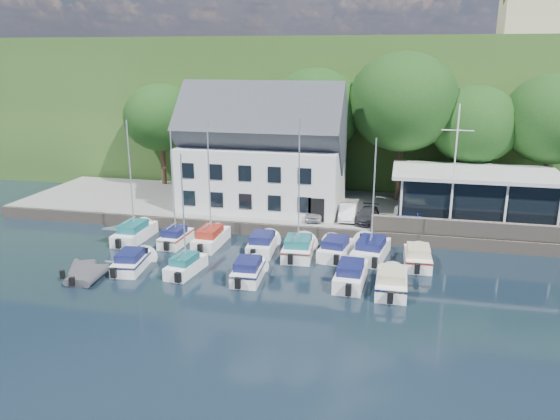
% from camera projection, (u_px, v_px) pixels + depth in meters
% --- Properties ---
extents(ground, '(180.00, 180.00, 0.00)m').
position_uv_depth(ground, '(308.00, 299.00, 32.90)').
color(ground, black).
rests_on(ground, ground).
extents(quay, '(60.00, 13.00, 1.00)m').
position_uv_depth(quay, '(341.00, 212.00, 49.19)').
color(quay, gray).
rests_on(quay, ground).
extents(quay_face, '(60.00, 0.30, 1.00)m').
position_uv_depth(quay_face, '(332.00, 235.00, 43.08)').
color(quay_face, '#6A6054').
rests_on(quay_face, ground).
extents(hillside, '(160.00, 75.00, 16.00)m').
position_uv_depth(hillside, '(374.00, 95.00, 88.91)').
color(hillside, '#28481B').
rests_on(hillside, ground).
extents(field_patch, '(50.00, 30.00, 0.30)m').
position_uv_depth(field_patch, '(426.00, 43.00, 92.51)').
color(field_patch, '#606834').
rests_on(field_patch, hillside).
extents(farmhouse, '(10.40, 7.00, 8.20)m').
position_uv_depth(farmhouse, '(543.00, 8.00, 71.58)').
color(farmhouse, beige).
rests_on(farmhouse, hillside).
extents(harbor_building, '(14.40, 8.20, 8.70)m').
position_uv_depth(harbor_building, '(263.00, 158.00, 48.40)').
color(harbor_building, silver).
rests_on(harbor_building, quay).
extents(club_pavilion, '(13.20, 7.20, 4.10)m').
position_uv_depth(club_pavilion, '(474.00, 196.00, 44.76)').
color(club_pavilion, black).
rests_on(club_pavilion, quay).
extents(seawall, '(18.00, 0.50, 1.20)m').
position_uv_depth(seawall, '(493.00, 230.00, 40.63)').
color(seawall, '#6A6054').
rests_on(seawall, quay).
extents(gangway, '(1.20, 6.00, 1.40)m').
position_uv_depth(gangway, '(129.00, 234.00, 44.82)').
color(gangway, silver).
rests_on(gangway, ground).
extents(car_silver, '(1.86, 3.58, 1.17)m').
position_uv_depth(car_silver, '(313.00, 212.00, 45.42)').
color(car_silver, silver).
rests_on(car_silver, quay).
extents(car_white, '(1.46, 3.85, 1.25)m').
position_uv_depth(car_white, '(348.00, 212.00, 45.36)').
color(car_white, silver).
rests_on(car_white, quay).
extents(car_dgrey, '(1.88, 3.99, 1.12)m').
position_uv_depth(car_dgrey, '(368.00, 215.00, 44.64)').
color(car_dgrey, '#2E2E33').
rests_on(car_dgrey, quay).
extents(car_blue, '(2.62, 4.41, 1.41)m').
position_uv_depth(car_blue, '(410.00, 216.00, 43.86)').
color(car_blue, navy).
rests_on(car_blue, quay).
extents(flagpole, '(2.33, 0.20, 9.72)m').
position_uv_depth(flagpole, '(454.00, 169.00, 41.36)').
color(flagpole, silver).
rests_on(flagpole, quay).
extents(tree_0, '(7.65, 7.65, 10.46)m').
position_uv_depth(tree_0, '(162.00, 135.00, 56.61)').
color(tree_0, black).
rests_on(tree_0, quay).
extents(tree_1, '(7.75, 7.75, 10.59)m').
position_uv_depth(tree_1, '(235.00, 137.00, 54.34)').
color(tree_1, black).
rests_on(tree_1, quay).
extents(tree_2, '(8.87, 8.87, 12.12)m').
position_uv_depth(tree_2, '(315.00, 132.00, 52.09)').
color(tree_2, black).
rests_on(tree_2, quay).
extents(tree_3, '(9.93, 9.93, 13.57)m').
position_uv_depth(tree_3, '(401.00, 128.00, 49.78)').
color(tree_3, black).
rests_on(tree_3, quay).
extents(tree_4, '(7.82, 7.82, 10.68)m').
position_uv_depth(tree_4, '(472.00, 146.00, 48.98)').
color(tree_4, black).
rests_on(tree_4, quay).
extents(tree_5, '(8.58, 8.58, 11.73)m').
position_uv_depth(tree_5, '(550.00, 142.00, 47.43)').
color(tree_5, black).
rests_on(tree_5, quay).
extents(boat_r1_0, '(2.01, 6.86, 9.19)m').
position_uv_depth(boat_r1_0, '(131.00, 184.00, 42.18)').
color(boat_r1_0, white).
rests_on(boat_r1_0, ground).
extents(boat_r1_1, '(1.95, 5.16, 8.52)m').
position_uv_depth(boat_r1_1, '(173.00, 191.00, 41.25)').
color(boat_r1_1, white).
rests_on(boat_r1_1, ground).
extents(boat_r1_2, '(1.93, 6.51, 9.08)m').
position_uv_depth(boat_r1_2, '(209.00, 188.00, 40.98)').
color(boat_r1_2, white).
rests_on(boat_r1_2, ground).
extents(boat_r1_3, '(2.30, 5.91, 1.46)m').
position_uv_depth(boat_r1_3, '(263.00, 242.00, 40.72)').
color(boat_r1_3, white).
rests_on(boat_r1_3, ground).
extents(boat_r1_4, '(2.64, 5.86, 9.34)m').
position_uv_depth(boat_r1_4, '(299.00, 194.00, 38.61)').
color(boat_r1_4, white).
rests_on(boat_r1_4, ground).
extents(boat_r1_5, '(2.79, 5.74, 1.49)m').
position_uv_depth(boat_r1_5, '(336.00, 247.00, 39.61)').
color(boat_r1_5, white).
rests_on(boat_r1_5, ground).
extents(boat_r1_6, '(3.24, 6.78, 9.32)m').
position_uv_depth(boat_r1_6, '(374.00, 195.00, 38.34)').
color(boat_r1_6, white).
rests_on(boat_r1_6, ground).
extents(boat_r1_7, '(2.13, 5.44, 1.48)m').
position_uv_depth(boat_r1_7, '(418.00, 255.00, 37.94)').
color(boat_r1_7, white).
rests_on(boat_r1_7, ground).
extents(boat_r2_0, '(2.54, 5.65, 1.37)m').
position_uv_depth(boat_r2_0, '(132.00, 260.00, 37.31)').
color(boat_r2_0, white).
rests_on(boat_r2_0, ground).
extents(boat_r2_1, '(2.26, 5.42, 8.28)m').
position_uv_depth(boat_r2_1, '(183.00, 214.00, 35.69)').
color(boat_r2_1, white).
rests_on(boat_r2_1, ground).
extents(boat_r2_2, '(2.21, 5.39, 1.45)m').
position_uv_depth(boat_r2_2, '(249.00, 269.00, 35.61)').
color(boat_r2_2, white).
rests_on(boat_r2_2, ground).
extents(boat_r2_3, '(2.17, 6.09, 1.53)m').
position_uv_depth(boat_r2_3, '(351.00, 273.00, 34.87)').
color(boat_r2_3, white).
rests_on(boat_r2_3, ground).
extents(boat_r2_4, '(2.07, 5.88, 1.48)m').
position_uv_depth(boat_r2_4, '(392.00, 280.00, 33.81)').
color(boat_r2_4, white).
rests_on(boat_r2_4, ground).
extents(dinghy_0, '(3.01, 3.62, 0.73)m').
position_uv_depth(dinghy_0, '(82.00, 269.00, 36.49)').
color(dinghy_0, '#38383D').
rests_on(dinghy_0, ground).
extents(dinghy_1, '(2.22, 3.40, 0.76)m').
position_uv_depth(dinghy_1, '(87.00, 274.00, 35.65)').
color(dinghy_1, '#38383D').
rests_on(dinghy_1, ground).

